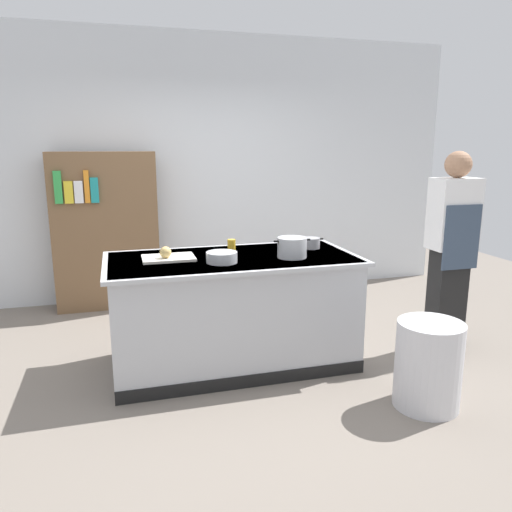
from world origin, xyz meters
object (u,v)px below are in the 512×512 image
stock_pot (292,247)px  person_chef (451,247)px  mixing_bowl (222,257)px  sauce_pan (311,243)px  juice_cup (232,245)px  trash_bin (428,365)px  bookshelf (106,231)px  onion (165,252)px

stock_pot → person_chef: 1.43m
mixing_bowl → person_chef: (1.99, -0.04, -0.03)m
stock_pot → sauce_pan: 0.40m
mixing_bowl → person_chef: size_ratio=0.14×
mixing_bowl → juice_cup: 0.41m
trash_bin → bookshelf: (-2.11, 2.83, 0.55)m
mixing_bowl → person_chef: person_chef is taller
onion → juice_cup: bearing=19.3°
sauce_pan → mixing_bowl: 0.90m
stock_pot → trash_bin: bearing=-53.1°
trash_bin → bookshelf: 3.57m
mixing_bowl → sauce_pan: bearing=20.0°
onion → trash_bin: 2.06m
stock_pot → bookshelf: size_ratio=0.18×
stock_pot → mixing_bowl: bearing=-177.8°
sauce_pan → juice_cup: juice_cup is taller
sauce_pan → person_chef: bearing=-16.8°
mixing_bowl → juice_cup: bearing=66.7°
person_chef → bookshelf: bearing=69.7°
bookshelf → stock_pot: bearing=-53.4°
onion → trash_bin: size_ratio=0.15×
sauce_pan → trash_bin: (0.39, -1.18, -0.64)m
mixing_bowl → trash_bin: mixing_bowl is taller
onion → person_chef: (2.39, -0.22, -0.05)m
bookshelf → trash_bin: bearing=-53.3°
onion → sauce_pan: (1.25, 0.13, -0.02)m
mixing_bowl → juice_cup: size_ratio=2.36×
sauce_pan → bookshelf: 2.38m
onion → stock_pot: bearing=-9.2°
onion → sauce_pan: bearing=5.9°
onion → mixing_bowl: 0.44m
sauce_pan → trash_bin: 1.40m
mixing_bowl → trash_bin: (1.24, -0.88, -0.64)m
person_chef → bookshelf: (-2.86, 1.99, -0.06)m
onion → bookshelf: 1.84m
stock_pot → person_chef: (1.42, -0.06, -0.07)m
sauce_pan → juice_cup: 0.69m
onion → person_chef: person_chef is taller
onion → stock_pot: stock_pot is taller
person_chef → onion: bearing=99.4°
person_chef → bookshelf: size_ratio=1.01×
sauce_pan → bookshelf: bearing=136.2°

